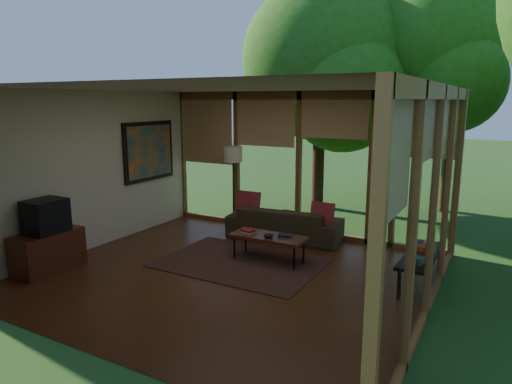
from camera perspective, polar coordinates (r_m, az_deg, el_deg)
The scene contains 25 objects.
floor at distance 6.86m, azimuth -3.42°, elevation -10.26°, with size 5.50×5.50×0.00m, color #5C2F18.
ceiling at distance 6.38m, azimuth -3.71°, elevation 12.89°, with size 5.50×5.50×0.00m, color silver.
wall_left at distance 8.28m, azimuth -19.83°, elevation 2.53°, with size 0.04×5.00×2.70m, color beige.
wall_front at distance 4.64m, azimuth -20.45°, elevation -4.11°, with size 5.50×0.04×2.70m, color beige.
window_wall_back at distance 8.67m, azimuth 5.37°, elevation 3.53°, with size 5.50×0.12×2.70m, color brown.
window_wall_right at distance 5.54m, azimuth 21.17°, elevation -1.69°, with size 0.12×5.00×2.70m, color brown.
tree_nw at distance 10.98m, azimuth 8.24°, elevation 15.96°, with size 3.67×3.67×5.27m.
tree_ne at distance 11.47m, azimuth 20.74°, elevation 16.51°, with size 3.11×3.11×5.26m.
rug at distance 7.32m, azimuth -1.89°, elevation -8.79°, with size 2.49×1.77×0.01m, color brown.
sofa at distance 8.45m, azimuth 3.59°, elevation -3.91°, with size 2.07×0.81×0.60m, color #392F1C.
pillow_left at distance 8.68m, azimuth -1.00°, elevation -1.43°, with size 0.45×0.15×0.45m, color maroon.
pillow_right at distance 8.06m, azimuth 8.29°, elevation -2.75°, with size 0.40×0.13×0.40m, color maroon.
ct_book_lower at distance 7.39m, azimuth -1.01°, elevation -5.05°, with size 0.19×0.14×0.03m, color #B7B0A6.
ct_book_upper at distance 7.38m, azimuth -1.01°, elevation -4.82°, with size 0.19×0.14×0.03m, color maroon.
ct_book_side at distance 7.23m, azimuth 3.65°, elevation -5.43°, with size 0.22×0.16×0.03m, color black.
ct_bowl at distance 7.15m, azimuth 1.57°, elevation -5.43°, with size 0.16×0.16×0.07m, color black.
media_cabinet at distance 7.59m, azimuth -24.55°, elevation -6.76°, with size 0.50×1.00×0.60m, color #572717.
television at distance 7.43m, azimuth -24.80°, elevation -2.75°, with size 0.45×0.55×0.50m, color black.
console_book_a at distance 6.36m, azimuth 18.20°, elevation -7.86°, with size 0.23×0.17×0.08m, color #2E504A.
console_book_b at distance 6.78m, azimuth 18.95°, elevation -6.60°, with size 0.24×0.18×0.11m, color maroon.
console_book_c at distance 7.16m, azimuth 19.52°, elevation -5.89°, with size 0.21×0.15×0.06m, color #B7B0A6.
floor_lamp at distance 8.93m, azimuth -2.89°, elevation 4.15°, with size 0.36×0.36×1.65m.
coffee_table at distance 7.28m, azimuth 1.59°, elevation -5.70°, with size 1.20×0.50×0.43m.
side_console at distance 6.76m, azimuth 18.82°, elevation -7.52°, with size 0.60×1.40×0.46m.
wall_painting at distance 9.20m, azimuth -13.21°, elevation 4.99°, with size 0.06×1.35×1.15m.
Camera 1 is at (3.44, -5.37, 2.53)m, focal length 32.00 mm.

